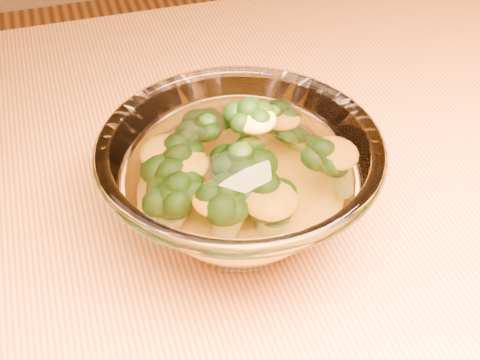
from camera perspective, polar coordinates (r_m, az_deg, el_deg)
table at (r=0.64m, az=-9.47°, el=-11.42°), size 1.20×0.80×0.75m
glass_bowl at (r=0.53m, az=0.00°, el=-0.39°), size 0.22×0.22×0.10m
cheese_sauce at (r=0.55m, az=0.00°, el=-2.02°), size 0.12×0.12×0.03m
broccoli_heap at (r=0.53m, az=-0.46°, el=0.96°), size 0.16×0.13×0.08m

